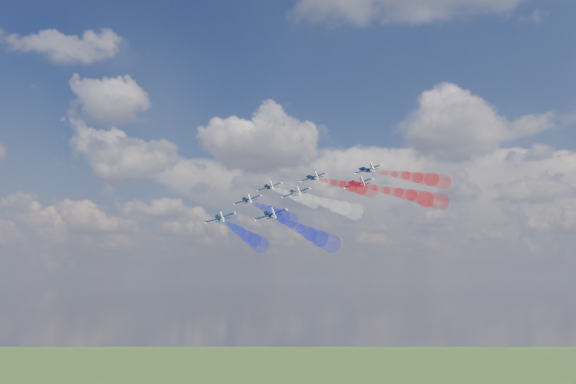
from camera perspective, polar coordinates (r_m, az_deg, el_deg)
The scene contains 16 objects.
jet_lead at distance 195.06m, azimuth -1.75°, elevation 0.43°, with size 8.67×10.84×2.89m, color black, non-canonical shape.
trail_lead at distance 173.94m, azimuth 0.35°, elevation -0.24°, with size 3.61×34.99×3.61m, color white, non-canonical shape.
jet_inner_left at distance 179.17m, azimuth -3.76°, elevation -0.76°, with size 8.67×10.84×2.89m, color black, non-canonical shape.
trail_inner_left at distance 157.87m, azimuth -1.71°, elevation -1.66°, with size 3.61×34.99×3.61m, color #1822D4, non-canonical shape.
jet_inner_right at distance 185.84m, azimuth 2.24°, elevation 1.30°, with size 8.67×10.84×2.89m, color black, non-canonical shape.
trail_inner_right at distance 165.25m, azimuth 4.96°, elevation 0.70°, with size 3.61×34.99×3.61m, color red, non-canonical shape.
jet_outer_left at distance 166.36m, azimuth -6.22°, elevation -2.40°, with size 8.67×10.84×2.89m, color black, non-canonical shape.
trail_outer_left at distance 144.92m, azimuth -4.36°, elevation -3.62°, with size 3.61×34.99×3.61m, color #1822D4, non-canonical shape.
jet_center_third at distance 171.14m, azimuth 0.64°, elevation -0.11°, with size 8.67×10.84×2.89m, color black, non-canonical shape.
trail_center_third at distance 150.39m, azimuth 3.41°, elevation -0.97°, with size 3.61×34.99×3.61m, color white, non-canonical shape.
jet_outer_right at distance 177.99m, azimuth 7.18°, elevation 2.00°, with size 8.67×10.84×2.89m, color black, non-canonical shape.
trail_outer_right at distance 158.23m, azimuth 10.66°, elevation 1.45°, with size 3.61×34.99×3.61m, color red, non-canonical shape.
jet_rear_left at distance 152.42m, azimuth -1.65°, elevation -2.10°, with size 8.67×10.84×2.89m, color black, non-canonical shape.
trail_rear_left at distance 131.48m, azimuth 1.15°, elevation -3.40°, with size 3.61×34.99×3.61m, color #1822D4, non-canonical shape.
jet_rear_right at distance 161.39m, azimuth 6.28°, elevation 0.73°, with size 8.67×10.84×2.89m, color black, non-canonical shape.
trail_rear_right at distance 141.55m, azimuth 10.04°, elevation -0.06°, with size 3.61×34.99×3.61m, color red, non-canonical shape.
Camera 1 is at (65.64, -154.31, 104.56)m, focal length 39.10 mm.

